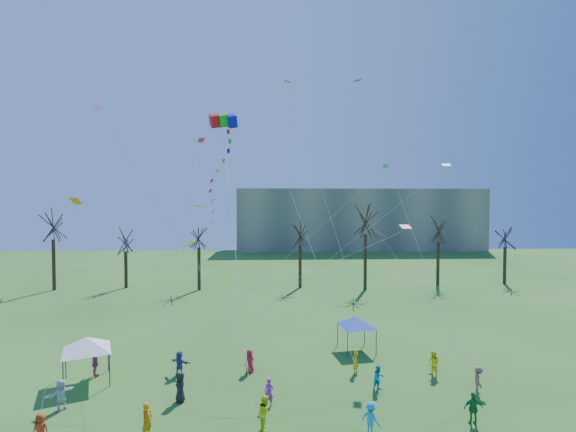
{
  "coord_description": "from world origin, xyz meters",
  "views": [
    {
      "loc": [
        0.44,
        -18.37,
        11.82
      ],
      "look_at": [
        1.32,
        5.0,
        11.0
      ],
      "focal_mm": 25.0,
      "sensor_mm": 36.0,
      "label": 1
    }
  ],
  "objects_px": {
    "canopy_tent_white": "(87,344)",
    "distant_building": "(358,219)",
    "canopy_tent_blue": "(356,321)",
    "big_box_kite": "(220,189)"
  },
  "relations": [
    {
      "from": "distant_building",
      "to": "canopy_tent_blue",
      "type": "distance_m",
      "value": 70.77
    },
    {
      "from": "big_box_kite",
      "to": "canopy_tent_white",
      "type": "relative_size",
      "value": 5.23
    },
    {
      "from": "canopy_tent_blue",
      "to": "canopy_tent_white",
      "type": "bearing_deg",
      "value": -165.0
    },
    {
      "from": "big_box_kite",
      "to": "canopy_tent_white",
      "type": "bearing_deg",
      "value": 175.8
    },
    {
      "from": "canopy_tent_white",
      "to": "canopy_tent_blue",
      "type": "relative_size",
      "value": 1.03
    },
    {
      "from": "canopy_tent_white",
      "to": "canopy_tent_blue",
      "type": "distance_m",
      "value": 19.5
    },
    {
      "from": "big_box_kite",
      "to": "canopy_tent_white",
      "type": "xyz_separation_m",
      "value": [
        -8.82,
        0.65,
        -10.13
      ]
    },
    {
      "from": "distant_building",
      "to": "canopy_tent_blue",
      "type": "height_order",
      "value": "distant_building"
    },
    {
      "from": "canopy_tent_white",
      "to": "distant_building",
      "type": "bearing_deg",
      "value": 65.5
    },
    {
      "from": "canopy_tent_white",
      "to": "canopy_tent_blue",
      "type": "height_order",
      "value": "canopy_tent_white"
    }
  ]
}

